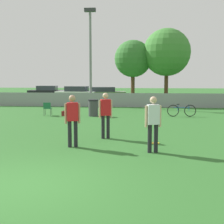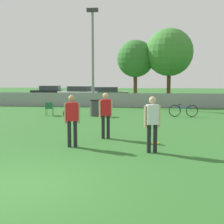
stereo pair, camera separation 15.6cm
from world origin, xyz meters
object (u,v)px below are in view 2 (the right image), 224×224
object	(u,v)px
trash_bin	(95,108)
parked_car_dark	(50,92)
parked_car_olive	(106,93)
light_pole	(93,48)
folding_chair_sideline	(49,108)
tree_far_right	(169,52)
player_defender_red	(106,112)
gear_bag_sideline	(69,113)
bicycle_sideline	(183,111)
frisbee_disc	(155,143)
player_thrower_red	(72,117)
parked_car_white	(80,93)
player_receiver_white	(152,121)
tree_near_pole	(135,59)

from	to	relation	value
trash_bin	parked_car_dark	size ratio (longest dim) A/B	0.24
parked_car_dark	parked_car_olive	size ratio (longest dim) A/B	0.89
light_pole	parked_car_dark	bearing A→B (deg)	125.39
folding_chair_sideline	trash_bin	xyz separation A→B (m)	(2.82, 0.04, 0.01)
folding_chair_sideline	parked_car_dark	size ratio (longest dim) A/B	0.19
tree_far_right	player_defender_red	xyz separation A→B (m)	(-3.36, -14.88, -3.36)
folding_chair_sideline	gear_bag_sideline	xyz separation A→B (m)	(1.22, 0.02, -0.35)
tree_far_right	player_defender_red	bearing A→B (deg)	-102.71
bicycle_sideline	frisbee_disc	bearing A→B (deg)	-107.19
player_defender_red	player_thrower_red	distance (m)	1.82
player_thrower_red	player_defender_red	bearing A→B (deg)	43.18
light_pole	player_thrower_red	size ratio (longest dim) A/B	4.43
frisbee_disc	trash_bin	xyz separation A→B (m)	(-3.42, 7.47, 0.49)
frisbee_disc	gear_bag_sideline	bearing A→B (deg)	123.98
player_defender_red	folding_chair_sideline	size ratio (longest dim) A/B	2.16
light_pole	parked_car_white	xyz separation A→B (m)	(-2.61, 6.80, -3.96)
gear_bag_sideline	parked_car_olive	xyz separation A→B (m)	(0.49, 13.85, 0.51)
player_receiver_white	gear_bag_sideline	distance (m)	10.10
frisbee_disc	tree_far_right	bearing A→B (deg)	84.56
light_pole	player_defender_red	xyz separation A→B (m)	(2.83, -13.47, -3.62)
tree_far_right	player_receiver_white	bearing A→B (deg)	-95.48
bicycle_sideline	trash_bin	bearing A→B (deg)	179.42
tree_near_pole	bicycle_sideline	distance (m)	9.38
player_defender_red	parked_car_white	bearing A→B (deg)	83.74
player_thrower_red	gear_bag_sideline	xyz separation A→B (m)	(-2.22, 8.30, -0.87)
frisbee_disc	gear_bag_sideline	world-z (taller)	gear_bag_sideline
folding_chair_sideline	tree_near_pole	bearing A→B (deg)	-126.42
player_receiver_white	parked_car_white	bearing A→B (deg)	92.81
player_receiver_white	bicycle_sideline	distance (m)	9.35
light_pole	player_receiver_white	distance (m)	16.60
gear_bag_sideline	parked_car_olive	distance (m)	13.87
folding_chair_sideline	bicycle_sideline	xyz separation A→B (m)	(8.09, 0.34, -0.12)
folding_chair_sideline	frisbee_disc	bearing A→B (deg)	123.80
tree_near_pole	parked_car_white	size ratio (longest dim) A/B	1.25
player_defender_red	gear_bag_sideline	bearing A→B (deg)	93.77
player_thrower_red	parked_car_white	size ratio (longest dim) A/B	0.40
parked_car_dark	parked_car_white	distance (m)	4.57
parked_car_white	parked_car_olive	xyz separation A→B (m)	(2.79, 0.31, -0.02)
bicycle_sideline	parked_car_dark	distance (m)	20.35
player_receiver_white	trash_bin	world-z (taller)	player_receiver_white
folding_chair_sideline	parked_car_white	bearing A→B (deg)	-91.66
parked_car_dark	parked_car_olive	xyz separation A→B (m)	(6.69, -2.06, -0.02)
parked_car_olive	player_receiver_white	bearing A→B (deg)	-84.34
bicycle_sideline	trash_bin	distance (m)	5.28
tree_far_right	player_defender_red	size ratio (longest dim) A/B	3.62
parked_car_dark	trash_bin	bearing A→B (deg)	-67.96
frisbee_disc	parked_car_dark	size ratio (longest dim) A/B	0.07
tree_far_right	player_receiver_white	size ratio (longest dim) A/B	3.62
player_thrower_red	parked_car_dark	bearing A→B (deg)	92.90
tree_near_pole	gear_bag_sideline	size ratio (longest dim) A/B	8.63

